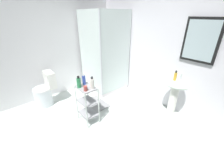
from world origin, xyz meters
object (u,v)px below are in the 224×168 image
at_px(toilet, 45,92).
at_px(hand_soap_bottle, 175,76).
at_px(shampoo_bottle_blue, 84,80).
at_px(storage_cart, 87,102).
at_px(shower_stall, 105,74).
at_px(lotion_bottle_white, 92,83).
at_px(pedestal_sink, 175,92).
at_px(body_wash_bottle_green, 79,83).
at_px(bath_mat, 96,103).
at_px(rinse_cup, 85,88).

height_order(toilet, hand_soap_bottle, hand_soap_bottle).
bearing_deg(shampoo_bottle_blue, storage_cart, -18.55).
height_order(shower_stall, lotion_bottle_white, shower_stall).
xyz_separation_m(pedestal_sink, body_wash_bottle_green, (-1.05, -1.43, 0.25)).
bearing_deg(storage_cart, shower_stall, 128.63).
distance_m(storage_cart, bath_mat, 0.73).
height_order(shampoo_bottle_blue, rinse_cup, shampoo_bottle_blue).
bearing_deg(shampoo_bottle_blue, pedestal_sink, 49.90).
relative_size(toilet, shampoo_bottle_blue, 3.68).
xyz_separation_m(hand_soap_bottle, lotion_bottle_white, (-0.82, -1.26, -0.05)).
distance_m(shower_stall, lotion_bottle_white, 1.41).
height_order(pedestal_sink, toilet, pedestal_sink).
xyz_separation_m(toilet, body_wash_bottle_green, (1.05, 0.35, 0.52)).
xyz_separation_m(lotion_bottle_white, shampoo_bottle_blue, (-0.24, -0.02, -0.01)).
relative_size(body_wash_bottle_green, shampoo_bottle_blue, 1.03).
bearing_deg(toilet, pedestal_sink, 40.26).
relative_size(shower_stall, body_wash_bottle_green, 9.44).
bearing_deg(shower_stall, hand_soap_bottle, 9.10).
relative_size(toilet, rinse_cup, 8.93).
bearing_deg(storage_cart, pedestal_sink, 54.27).
bearing_deg(bath_mat, pedestal_sink, 33.73).
xyz_separation_m(toilet, storage_cart, (1.13, 0.43, 0.12)).
distance_m(storage_cart, body_wash_bottle_green, 0.41).
xyz_separation_m(lotion_bottle_white, body_wash_bottle_green, (-0.19, -0.15, -0.01)).
distance_m(shampoo_bottle_blue, bath_mat, 0.95).
relative_size(rinse_cup, bath_mat, 0.14).
height_order(body_wash_bottle_green, bath_mat, body_wash_bottle_green).
height_order(rinse_cup, bath_mat, rinse_cup).
bearing_deg(lotion_bottle_white, body_wash_bottle_green, -141.05).
distance_m(shower_stall, storage_cart, 1.34).
bearing_deg(hand_soap_bottle, toilet, -139.40).
bearing_deg(shampoo_bottle_blue, bath_mat, 122.78).
bearing_deg(toilet, shampoo_bottle_blue, 25.39).
distance_m(hand_soap_bottle, shampoo_bottle_blue, 1.66).
distance_m(pedestal_sink, hand_soap_bottle, 0.31).
bearing_deg(shower_stall, pedestal_sink, 9.40).
bearing_deg(lotion_bottle_white, bath_mat, 142.69).
relative_size(hand_soap_bottle, body_wash_bottle_green, 0.88).
xyz_separation_m(body_wash_bottle_green, shampoo_bottle_blue, (-0.05, 0.13, -0.00)).
distance_m(toilet, hand_soap_bottle, 2.77).
distance_m(pedestal_sink, shampoo_bottle_blue, 1.72).
bearing_deg(rinse_cup, toilet, -163.36).
height_order(lotion_bottle_white, body_wash_bottle_green, lotion_bottle_white).
distance_m(pedestal_sink, storage_cart, 1.66).
bearing_deg(body_wash_bottle_green, bath_mat, 119.93).
relative_size(lotion_bottle_white, bath_mat, 0.37).
relative_size(lotion_bottle_white, body_wash_bottle_green, 1.05).
height_order(hand_soap_bottle, lotion_bottle_white, hand_soap_bottle).
distance_m(toilet, body_wash_bottle_green, 1.22).
relative_size(shower_stall, lotion_bottle_white, 9.01).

